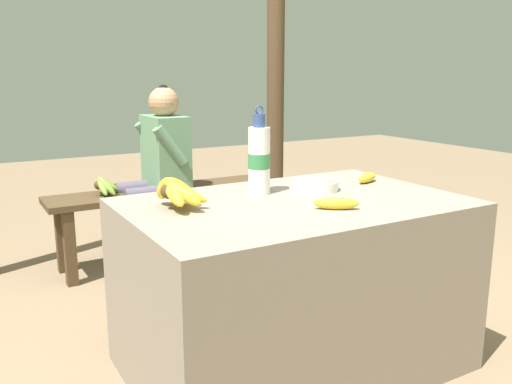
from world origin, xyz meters
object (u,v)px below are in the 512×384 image
at_px(loose_banana_front, 336,203).
at_px(seated_vendor, 158,162).
at_px(wooden_bench, 162,202).
at_px(banana_bunch_green, 104,185).
at_px(serving_bowl, 315,184).
at_px(water_bottle, 259,159).
at_px(support_post_far, 276,54).
at_px(loose_banana_side, 367,178).
at_px(banana_bunch_ripe, 176,191).

bearing_deg(loose_banana_front, seated_vendor, 93.53).
bearing_deg(wooden_bench, loose_banana_front, -87.61).
relative_size(loose_banana_front, banana_bunch_green, 0.68).
xyz_separation_m(serving_bowl, water_bottle, (-0.23, 0.05, 0.12)).
distance_m(wooden_bench, support_post_far, 1.38).
height_order(loose_banana_side, support_post_far, support_post_far).
bearing_deg(loose_banana_side, seated_vendor, 112.13).
height_order(wooden_bench, banana_bunch_green, banana_bunch_green).
relative_size(water_bottle, loose_banana_front, 2.22).
relative_size(banana_bunch_ripe, water_bottle, 0.73).
xyz_separation_m(banana_bunch_ripe, loose_banana_side, (0.90, 0.01, -0.04)).
distance_m(wooden_bench, seated_vendor, 0.26).
bearing_deg(water_bottle, support_post_far, 56.01).
distance_m(wooden_bench, banana_bunch_green, 0.38).
relative_size(water_bottle, wooden_bench, 0.26).
relative_size(serving_bowl, support_post_far, 0.08).
bearing_deg(serving_bowl, banana_bunch_ripe, -179.25).
bearing_deg(serving_bowl, seated_vendor, 99.99).
distance_m(banana_bunch_ripe, wooden_bench, 1.42).
height_order(seated_vendor, banana_bunch_green, seated_vendor).
bearing_deg(wooden_bench, support_post_far, 16.30).
bearing_deg(banana_bunch_green, wooden_bench, -0.19).
bearing_deg(loose_banana_front, banana_bunch_ripe, 148.69).
xyz_separation_m(banana_bunch_ripe, wooden_bench, (0.42, 1.31, -0.37)).
relative_size(serving_bowl, banana_bunch_green, 0.85).
height_order(loose_banana_front, wooden_bench, loose_banana_front).
distance_m(water_bottle, seated_vendor, 1.23).
bearing_deg(loose_banana_front, serving_bowl, 67.42).
xyz_separation_m(water_bottle, loose_banana_front, (0.11, -0.36, -0.12)).
distance_m(serving_bowl, loose_banana_front, 0.33).
bearing_deg(wooden_bench, serving_bowl, -81.54).
bearing_deg(banana_bunch_ripe, loose_banana_front, -31.31).
bearing_deg(water_bottle, loose_banana_front, -73.26).
xyz_separation_m(water_bottle, loose_banana_side, (0.52, -0.05, -0.12)).
height_order(water_bottle, banana_bunch_green, water_bottle).
distance_m(loose_banana_side, wooden_bench, 1.42).
height_order(water_bottle, loose_banana_front, water_bottle).
height_order(banana_bunch_ripe, support_post_far, support_post_far).
height_order(loose_banana_side, seated_vendor, seated_vendor).
xyz_separation_m(serving_bowl, support_post_far, (0.80, 1.59, 0.58)).
distance_m(water_bottle, support_post_far, 1.91).
bearing_deg(serving_bowl, loose_banana_side, 1.18).
bearing_deg(seated_vendor, loose_banana_front, 93.64).
distance_m(banana_bunch_ripe, support_post_far, 2.21).
relative_size(loose_banana_side, banana_bunch_green, 0.60).
distance_m(loose_banana_front, support_post_far, 2.19).
xyz_separation_m(banana_bunch_ripe, support_post_far, (1.42, 1.60, 0.54)).
xyz_separation_m(banana_bunch_ripe, water_bottle, (0.38, 0.06, 0.08)).
bearing_deg(wooden_bench, banana_bunch_ripe, -107.77).
relative_size(loose_banana_front, wooden_bench, 0.12).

